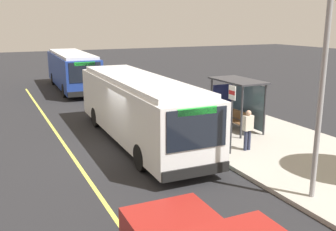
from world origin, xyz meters
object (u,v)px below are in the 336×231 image
(waiting_bench, at_px, (239,121))
(pedestrian_commuter, at_px, (248,128))
(route_sign_post, at_px, (232,110))
(transit_bus_second, at_px, (72,69))
(transit_bus_main, at_px, (139,107))

(waiting_bench, distance_m, pedestrian_commuter, 2.92)
(waiting_bench, bearing_deg, route_sign_post, -41.33)
(transit_bus_second, bearing_deg, waiting_bench, 15.65)
(waiting_bench, bearing_deg, transit_bus_main, -101.62)
(transit_bus_main, height_order, pedestrian_commuter, transit_bus_main)
(transit_bus_main, xyz_separation_m, pedestrian_commuter, (3.51, 3.42, -0.50))
(transit_bus_main, height_order, waiting_bench, transit_bus_main)
(waiting_bench, distance_m, route_sign_post, 3.71)
(transit_bus_main, xyz_separation_m, waiting_bench, (0.99, 4.81, -0.98))
(transit_bus_main, distance_m, pedestrian_commuter, 4.92)
(waiting_bench, height_order, route_sign_post, route_sign_post)
(route_sign_post, bearing_deg, pedestrian_commuter, 95.08)
(transit_bus_main, distance_m, route_sign_post, 4.40)
(transit_bus_second, distance_m, pedestrian_commuter, 19.05)
(transit_bus_second, distance_m, waiting_bench, 16.91)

